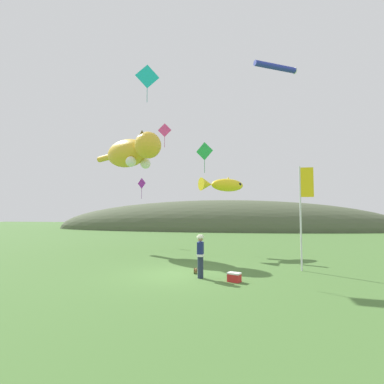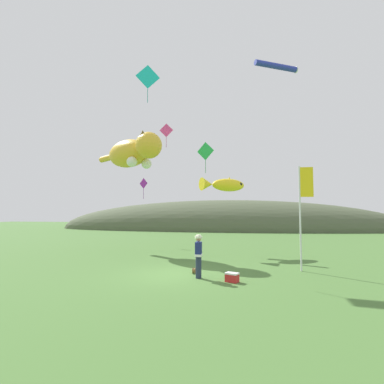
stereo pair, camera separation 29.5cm
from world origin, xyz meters
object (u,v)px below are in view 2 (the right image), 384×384
Objects in this scene: kite_fish_windsock at (224,185)px; kite_diamond_violet at (144,184)px; kite_diamond_pink at (166,131)px; kite_tube_streamer at (277,66)px; festival_attendant at (199,255)px; kite_diamond_green at (205,151)px; kite_spool at (194,271)px; kite_giant_cat at (133,153)px; festival_banner_pole at (303,202)px; kite_diamond_teal at (148,77)px; picnic_cooler at (232,277)px.

kite_diamond_violet is at bearing 147.82° from kite_fish_windsock.
kite_tube_streamer is at bearing -32.70° from kite_diamond_pink.
kite_fish_windsock is 1.13× the size of kite_tube_streamer.
kite_diamond_green is at bearing 95.29° from festival_attendant.
festival_attendant is at bearing -68.93° from kite_spool.
festival_attendant is 6.78× the size of kite_spool.
kite_diamond_violet is at bearing 99.47° from kite_giant_cat.
kite_diamond_green is 5.94m from kite_diamond_pink.
festival_banner_pole is 12.23m from kite_diamond_teal.
kite_diamond_teal reaches higher than kite_giant_cat.
picnic_cooler is 0.28× the size of kite_diamond_pink.
festival_banner_pole reaches higher than picnic_cooler.
festival_banner_pole is 1.71× the size of kite_tube_streamer.
festival_attendant is 0.62× the size of kite_tube_streamer.
kite_giant_cat is 2.27× the size of kite_tube_streamer.
kite_fish_windsock is at bearing 95.86° from picnic_cooler.
kite_fish_windsock is at bearing 86.11° from festival_attendant.
kite_diamond_green reaches higher than picnic_cooler.
kite_diamond_pink is at bearing 73.61° from kite_giant_cat.
kite_diamond_green is at bearing -33.38° from kite_diamond_violet.
kite_spool is at bearing -50.72° from kite_giant_cat.
kite_diamond_teal reaches higher than kite_fish_windsock.
kite_giant_cat is 3.10× the size of kite_diamond_pink.
kite_diamond_violet is at bearing 118.94° from kite_spool.
kite_diamond_violet is (-0.79, 4.71, -1.78)m from kite_giant_cat.
kite_fish_windsock is at bearing 29.03° from kite_diamond_teal.
kite_tube_streamer is 8.20m from kite_diamond_teal.
kite_giant_cat is 2.02× the size of kite_fish_windsock.
kite_diamond_green is (-4.80, 1.92, -4.89)m from kite_tube_streamer.
festival_attendant is 13.41m from kite_tube_streamer.
kite_diamond_green is at bearing -43.37° from kite_diamond_pink.
picnic_cooler is at bearing -17.80° from festival_attendant.
festival_attendant is 1.23m from kite_spool.
kite_diamond_teal is at bearing -135.55° from kite_diamond_green.
kite_tube_streamer is 1.16× the size of kite_diamond_teal.
kite_spool is at bearing -61.06° from kite_diamond_violet.
kite_fish_windsock reaches higher than festival_attendant.
festival_banner_pole reaches higher than kite_spool.
festival_attendant is at bearing -69.10° from kite_diamond_pink.
festival_banner_pole is 9.11m from kite_diamond_green.
kite_giant_cat reaches higher than kite_diamond_violet.
picnic_cooler is 0.20× the size of kite_tube_streamer.
kite_tube_streamer is (4.01, 6.61, 10.96)m from festival_attendant.
kite_diamond_pink is (-4.65, 12.16, 8.75)m from festival_attendant.
kite_spool is 0.13× the size of kite_diamond_pink.
kite_diamond_pink reaches higher than kite_diamond_green.
kite_diamond_violet is at bearing 122.23° from picnic_cooler.
kite_fish_windsock is at bearing 160.11° from kite_tube_streamer.
festival_attendant reaches higher than kite_spool.
kite_diamond_teal is (0.59, -6.85, 1.57)m from kite_diamond_pink.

